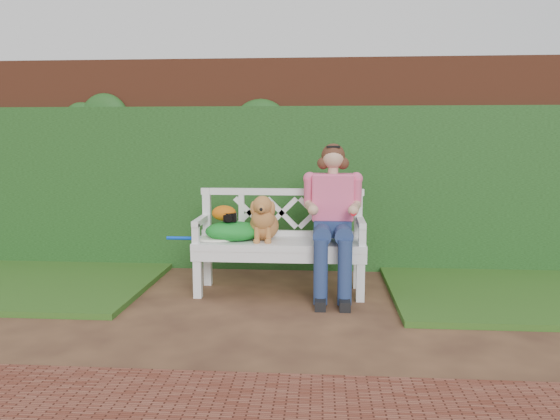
{
  "coord_description": "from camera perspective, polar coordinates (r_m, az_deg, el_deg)",
  "views": [
    {
      "loc": [
        0.48,
        -4.0,
        1.39
      ],
      "look_at": [
        0.12,
        0.75,
        0.75
      ],
      "focal_mm": 35.0,
      "sensor_mm": 36.0,
      "label": 1
    }
  ],
  "objects": [
    {
      "name": "ground",
      "position": [
        4.26,
        -2.43,
        -11.4
      ],
      "size": [
        60.0,
        60.0,
        0.0
      ],
      "primitive_type": "plane",
      "color": "#3B231A"
    },
    {
      "name": "camera_item",
      "position": [
        4.83,
        -5.24,
        -0.74
      ],
      "size": [
        0.12,
        0.09,
        0.08
      ],
      "primitive_type": "cube",
      "rotation": [
        0.0,
        0.0,
        0.07
      ],
      "color": "black",
      "rests_on": "green_bag"
    },
    {
      "name": "brick_wall",
      "position": [
        5.92,
        -0.31,
        4.83
      ],
      "size": [
        10.0,
        0.3,
        2.2
      ],
      "primitive_type": "cube",
      "color": "brown",
      "rests_on": "ground"
    },
    {
      "name": "ivy_hedge",
      "position": [
        5.72,
        -0.48,
        2.23
      ],
      "size": [
        10.0,
        0.18,
        1.7
      ],
      "primitive_type": "cube",
      "color": "#296524",
      "rests_on": "ground"
    },
    {
      "name": "baseball_glove",
      "position": [
        4.87,
        -5.86,
        -0.32
      ],
      "size": [
        0.24,
        0.19,
        0.14
      ],
      "primitive_type": "ellipsoid",
      "rotation": [
        0.0,
        0.0,
        0.17
      ],
      "color": "#C35D0D",
      "rests_on": "green_bag"
    },
    {
      "name": "dog",
      "position": [
        4.8,
        -1.71,
        -0.77
      ],
      "size": [
        0.38,
        0.44,
        0.41
      ],
      "primitive_type": null,
      "rotation": [
        0.0,
        0.0,
        0.31
      ],
      "color": "brown",
      "rests_on": "garden_bench"
    },
    {
      "name": "garden_bench",
      "position": [
        4.9,
        0.0,
        -5.92
      ],
      "size": [
        1.63,
        0.75,
        0.48
      ],
      "primitive_type": null,
      "rotation": [
        0.0,
        0.0,
        -0.09
      ],
      "color": "white",
      "rests_on": "ground"
    },
    {
      "name": "grass_left",
      "position": [
        5.84,
        -25.52,
        -6.62
      ],
      "size": [
        2.6,
        2.0,
        0.05
      ],
      "primitive_type": "cube",
      "color": "#295C17",
      "rests_on": "ground"
    },
    {
      "name": "tennis_racket",
      "position": [
        4.88,
        -7.08,
        -2.98
      ],
      "size": [
        0.69,
        0.42,
        0.03
      ],
      "primitive_type": null,
      "rotation": [
        0.0,
        0.0,
        -0.26
      ],
      "color": "white",
      "rests_on": "garden_bench"
    },
    {
      "name": "seated_woman",
      "position": [
        4.79,
        5.5,
        -1.42
      ],
      "size": [
        0.7,
        0.83,
        1.28
      ],
      "primitive_type": null,
      "rotation": [
        0.0,
        0.0,
        0.25
      ],
      "color": "red",
      "rests_on": "ground"
    },
    {
      "name": "green_bag",
      "position": [
        4.87,
        -4.93,
        -2.15
      ],
      "size": [
        0.57,
        0.49,
        0.17
      ],
      "primitive_type": null,
      "rotation": [
        0.0,
        0.0,
        0.23
      ],
      "color": "#318A38",
      "rests_on": "garden_bench"
    },
    {
      "name": "grass_right",
      "position": [
        5.43,
        25.11,
        -7.64
      ],
      "size": [
        2.6,
        2.0,
        0.05
      ],
      "primitive_type": "cube",
      "color": "#295C17",
      "rests_on": "ground"
    }
  ]
}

